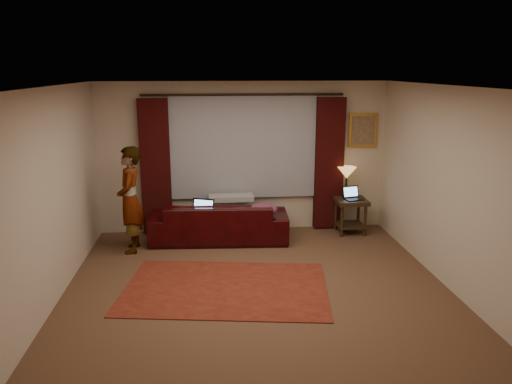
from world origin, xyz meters
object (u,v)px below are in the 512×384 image
laptop_table (354,193)px  end_table (350,216)px  laptop_sofa (200,209)px  person (130,200)px  sofa (219,214)px  tiffany_lamp (346,182)px

laptop_table → end_table: bearing=108.8°
laptop_sofa → person: size_ratio=0.24×
sofa → tiffany_lamp: bearing=-168.1°
sofa → laptop_table: sofa is taller
laptop_sofa → tiffany_lamp: size_ratio=0.76×
end_table → person: person is taller
person → tiffany_lamp: bearing=98.5°
laptop_table → laptop_sofa: bearing=171.2°
sofa → person: size_ratio=1.37×
sofa → end_table: 2.30m
sofa → tiffany_lamp: 2.30m
end_table → laptop_table: 0.42m
laptop_table → person: size_ratio=0.20×
end_table → tiffany_lamp: 0.60m
tiffany_lamp → laptop_table: tiffany_lamp is taller
tiffany_lamp → person: 3.68m
laptop_table → sofa: bearing=167.9°
end_table → sofa: bearing=-175.9°
laptop_table → tiffany_lamp: bearing=93.6°
laptop_sofa → person: (-1.07, -0.20, 0.24)m
laptop_sofa → end_table: 2.63m
end_table → tiffany_lamp: size_ratio=1.17×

